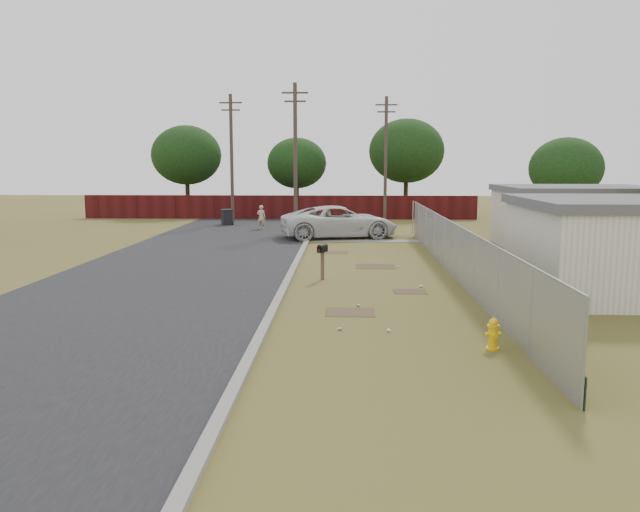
{
  "coord_description": "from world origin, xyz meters",
  "views": [
    {
      "loc": [
        -0.96,
        -22.33,
        4.2
      ],
      "look_at": [
        -1.8,
        -1.5,
        1.1
      ],
      "focal_mm": 35.0,
      "sensor_mm": 36.0,
      "label": 1
    }
  ],
  "objects_px": {
    "fire_hydrant": "(493,334)",
    "pedestrian": "(261,217)",
    "mailbox": "(322,252)",
    "pickup_truck": "(339,222)",
    "trash_bin": "(227,217)"
  },
  "relations": [
    {
      "from": "fire_hydrant",
      "to": "trash_bin",
      "type": "bearing_deg",
      "value": 111.94
    },
    {
      "from": "fire_hydrant",
      "to": "trash_bin",
      "type": "height_order",
      "value": "trash_bin"
    },
    {
      "from": "fire_hydrant",
      "to": "pickup_truck",
      "type": "relative_size",
      "value": 0.12
    },
    {
      "from": "pickup_truck",
      "to": "trash_bin",
      "type": "bearing_deg",
      "value": 33.51
    },
    {
      "from": "pedestrian",
      "to": "pickup_truck",
      "type": "bearing_deg",
      "value": 149.38
    },
    {
      "from": "pickup_truck",
      "to": "pedestrian",
      "type": "relative_size",
      "value": 4.21
    },
    {
      "from": "mailbox",
      "to": "pedestrian",
      "type": "relative_size",
      "value": 0.84
    },
    {
      "from": "pickup_truck",
      "to": "trash_bin",
      "type": "xyz_separation_m",
      "value": [
        -7.79,
        7.13,
        -0.35
      ]
    },
    {
      "from": "mailbox",
      "to": "pickup_truck",
      "type": "xyz_separation_m",
      "value": [
        0.5,
        12.96,
        -0.12
      ]
    },
    {
      "from": "pedestrian",
      "to": "trash_bin",
      "type": "bearing_deg",
      "value": -34.07
    },
    {
      "from": "fire_hydrant",
      "to": "pickup_truck",
      "type": "bearing_deg",
      "value": 99.8
    },
    {
      "from": "mailbox",
      "to": "pickup_truck",
      "type": "height_order",
      "value": "pickup_truck"
    },
    {
      "from": "fire_hydrant",
      "to": "mailbox",
      "type": "relative_size",
      "value": 0.58
    },
    {
      "from": "fire_hydrant",
      "to": "pedestrian",
      "type": "distance_m",
      "value": 27.25
    },
    {
      "from": "fire_hydrant",
      "to": "pickup_truck",
      "type": "height_order",
      "value": "pickup_truck"
    }
  ]
}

